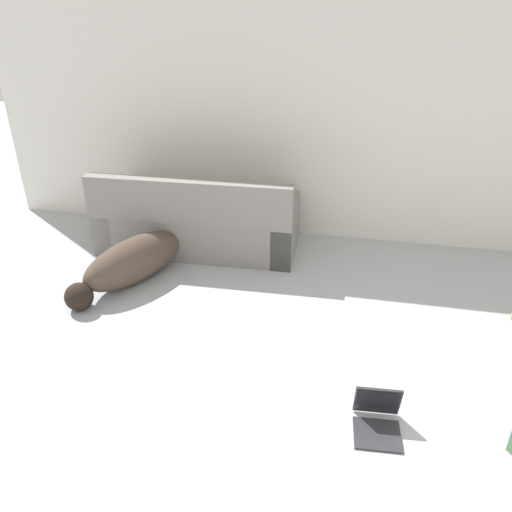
% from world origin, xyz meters
% --- Properties ---
extents(wall_back, '(7.73, 0.06, 2.77)m').
position_xyz_m(wall_back, '(0.00, 3.80, 1.39)').
color(wall_back, silver).
rests_on(wall_back, ground_plane).
extents(couch, '(2.03, 0.84, 0.84)m').
position_xyz_m(couch, '(-1.46, 3.17, 0.28)').
color(couch, gray).
rests_on(couch, ground_plane).
extents(dog, '(0.83, 1.47, 0.42)m').
position_xyz_m(dog, '(-1.84, 2.40, 0.20)').
color(dog, '#4C3D33').
rests_on(dog, ground_plane).
extents(laptop_open, '(0.30, 0.34, 0.26)m').
position_xyz_m(laptop_open, '(0.35, 1.07, 0.08)').
color(laptop_open, '#2D2D33').
rests_on(laptop_open, ground_plane).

